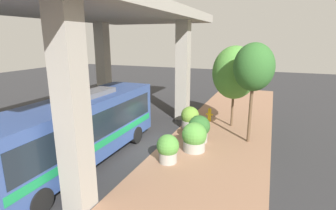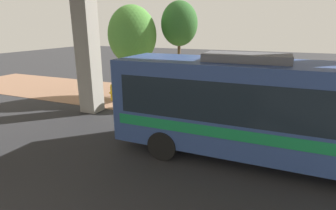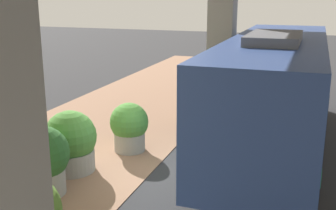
# 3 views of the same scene
# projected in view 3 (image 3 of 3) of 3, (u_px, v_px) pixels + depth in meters

# --- Properties ---
(ground_plane) EXTENTS (80.00, 80.00, 0.00)m
(ground_plane) POSITION_uv_depth(u_px,v_px,m) (150.00, 175.00, 10.83)
(ground_plane) COLOR #2D2D30
(ground_plane) RESTS_ON ground
(sidewalk_strip) EXTENTS (6.00, 40.00, 0.02)m
(sidewalk_strip) POSITION_uv_depth(u_px,v_px,m) (51.00, 159.00, 11.78)
(sidewalk_strip) COLOR #936B51
(sidewalk_strip) RESTS_ON ground
(bus) EXTENTS (2.75, 10.43, 3.51)m
(bus) POSITION_uv_depth(u_px,v_px,m) (275.00, 85.00, 12.29)
(bus) COLOR #334C8C
(bus) RESTS_ON ground
(planter_front) EXTENTS (1.13, 1.13, 1.46)m
(planter_front) POSITION_uv_depth(u_px,v_px,m) (129.00, 127.00, 12.27)
(planter_front) COLOR #9E998E
(planter_front) RESTS_ON ground
(planter_middle) EXTENTS (1.29, 1.29, 1.64)m
(planter_middle) POSITION_uv_depth(u_px,v_px,m) (42.00, 160.00, 9.58)
(planter_middle) COLOR #9E998E
(planter_middle) RESTS_ON ground
(planter_extra) EXTENTS (1.36, 1.36, 1.63)m
(planter_extra) POSITION_uv_depth(u_px,v_px,m) (71.00, 143.00, 10.86)
(planter_extra) COLOR #9E998E
(planter_extra) RESTS_ON ground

